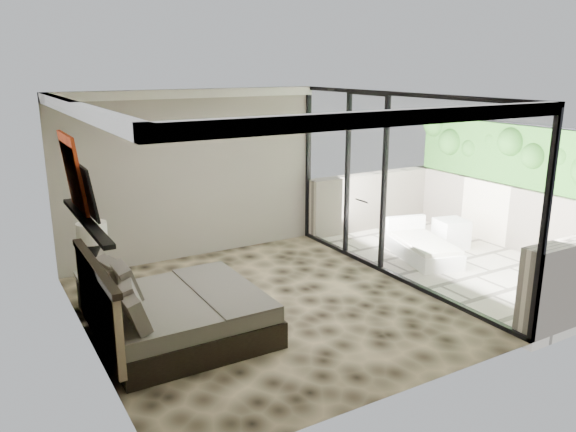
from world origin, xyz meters
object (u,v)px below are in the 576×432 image
nightstand (100,292)px  ottoman (451,233)px  bed (174,314)px  table_lamp (93,241)px  lounger (422,248)px

nightstand → ottoman: nightstand is taller
bed → table_lamp: table_lamp is taller
bed → lounger: 4.66m
table_lamp → nightstand: bearing=-44.4°
nightstand → bed: bearing=-82.6°
bed → lounger: (4.60, 0.68, -0.14)m
nightstand → table_lamp: table_lamp is taller
table_lamp → lounger: (5.21, -0.61, -0.79)m
bed → table_lamp: bearing=115.2°
nightstand → lounger: 5.22m
ottoman → lounger: lounger is taller
bed → nightstand: bearing=114.8°
nightstand → table_lamp: (-0.02, 0.02, 0.70)m
nightstand → ottoman: 6.06m
bed → ottoman: 5.52m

